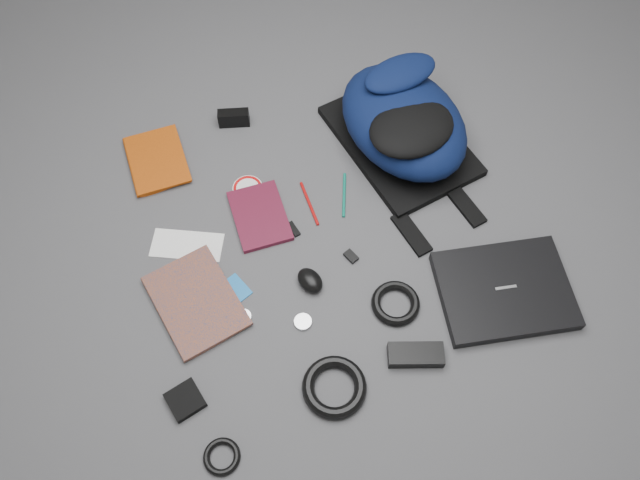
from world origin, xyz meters
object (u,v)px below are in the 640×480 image
object	(u,v)px
comic_book	(162,320)
laptop	(504,290)
power_brick	(416,355)
pouch	(185,400)
compact_camera	(234,118)
backpack	(403,121)
dvd_case	(260,216)
textbook_red	(130,168)
mouse	(310,281)

from	to	relation	value
comic_book	laptop	bearing A→B (deg)	-26.24
power_brick	pouch	distance (m)	0.60
comic_book	compact_camera	xyz separation A→B (m)	(0.36, 0.60, 0.02)
backpack	pouch	size ratio (longest dim) A/B	6.27
comic_book	compact_camera	bearing A→B (deg)	46.28
dvd_case	power_brick	size ratio (longest dim) A/B	1.46
compact_camera	pouch	bearing A→B (deg)	-98.17
power_brick	pouch	size ratio (longest dim) A/B	1.76
textbook_red	backpack	bearing A→B (deg)	-12.42
compact_camera	laptop	bearing A→B (deg)	-41.60
dvd_case	backpack	bearing A→B (deg)	14.83
laptop	mouse	distance (m)	0.53
dvd_case	comic_book	bearing A→B (deg)	-144.72
laptop	pouch	size ratio (longest dim) A/B	4.30
comic_book	dvd_case	xyz separation A→B (m)	(0.34, 0.23, -0.00)
compact_camera	power_brick	distance (m)	0.94
comic_book	mouse	xyz separation A→B (m)	(0.41, -0.02, 0.01)
mouse	backpack	bearing A→B (deg)	22.07
laptop	comic_book	xyz separation A→B (m)	(-0.91, 0.22, -0.01)
laptop	compact_camera	size ratio (longest dim) A/B	3.59
compact_camera	dvd_case	bearing A→B (deg)	-78.69
comic_book	textbook_red	bearing A→B (deg)	76.48
mouse	laptop	bearing A→B (deg)	-41.27
mouse	pouch	size ratio (longest dim) A/B	1.01
comic_book	pouch	bearing A→B (deg)	-99.81
backpack	power_brick	size ratio (longest dim) A/B	3.57
laptop	pouch	world-z (taller)	laptop
textbook_red	pouch	xyz separation A→B (m)	(0.00, -0.75, -0.00)
mouse	power_brick	distance (m)	0.35
compact_camera	comic_book	bearing A→B (deg)	-106.43
mouse	compact_camera	bearing A→B (deg)	75.17
textbook_red	compact_camera	world-z (taller)	compact_camera
comic_book	dvd_case	bearing A→B (deg)	21.65
dvd_case	mouse	world-z (taller)	mouse
backpack	power_brick	world-z (taller)	backpack
mouse	dvd_case	bearing A→B (deg)	86.44
textbook_red	comic_book	distance (m)	0.52
backpack	power_brick	xyz separation A→B (m)	(-0.23, -0.66, -0.09)
compact_camera	mouse	size ratio (longest dim) A/B	1.18
mouse	comic_book	bearing A→B (deg)	157.39
textbook_red	mouse	bearing A→B (deg)	-54.30
laptop	dvd_case	size ratio (longest dim) A/B	1.67
laptop	power_brick	world-z (taller)	same
power_brick	pouch	world-z (taller)	power_brick
laptop	compact_camera	distance (m)	0.98
comic_book	compact_camera	world-z (taller)	compact_camera
compact_camera	power_brick	size ratio (longest dim) A/B	0.68
textbook_red	dvd_case	xyz separation A→B (m)	(0.33, -0.29, -0.00)
backpack	laptop	size ratio (longest dim) A/B	1.46
laptop	textbook_red	xyz separation A→B (m)	(-0.90, 0.74, -0.01)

